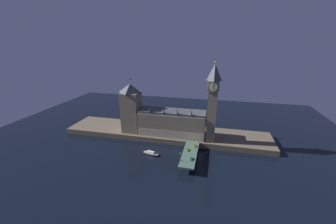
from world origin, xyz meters
The scene contains 13 objects.
ground_plane centered at (0.00, 0.00, 0.00)m, with size 400.00×400.00×0.00m, color black.
embankment centered at (0.00, 39.00, 2.70)m, with size 220.00×42.00×5.40m.
parliament_hall centered at (8.49, 30.86, 18.65)m, with size 67.89×21.07×31.94m.
clock_tower centered at (47.85, 25.65, 45.87)m, with size 10.29×10.40×76.48m.
victoria_tower centered at (-35.73, 30.50, 31.61)m, with size 18.35×18.35×58.12m.
bridge centered at (32.15, -5.00, 4.73)m, with size 12.49×46.00×6.81m.
car_northbound_lead centered at (29.40, -1.39, 7.51)m, with size 1.93×4.18×1.48m.
car_southbound_lead centered at (34.90, -15.18, 7.43)m, with size 1.96×4.34×1.32m.
car_southbound_trail centered at (34.90, 7.31, 7.49)m, with size 1.96×4.17×1.45m.
pedestrian_near_rail centered at (26.65, -18.63, 7.65)m, with size 0.38×0.38×1.59m.
street_lamp_near centered at (26.25, -19.72, 11.40)m, with size 1.34×0.60×7.35m.
street_lamp_mid centered at (38.04, -5.00, 10.99)m, with size 1.34×0.60×6.68m.
boat_upstream centered at (-3.69, -4.73, 1.27)m, with size 16.52×7.29×3.48m.
Camera 1 is at (49.82, -162.24, 98.18)m, focal length 22.00 mm.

